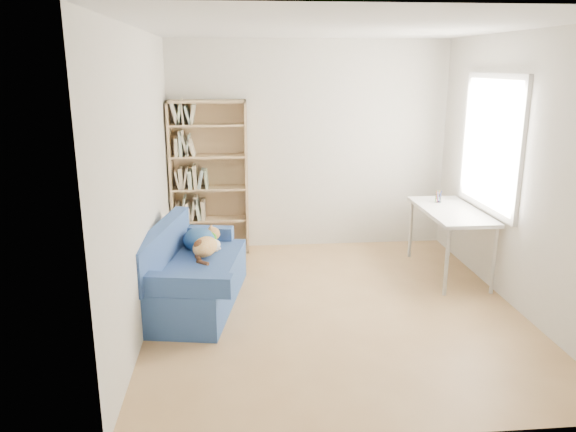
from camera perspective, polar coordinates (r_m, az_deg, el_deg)
The scene contains 6 objects.
ground at distance 5.57m, azimuth 4.68°, elevation -9.20°, with size 4.00×4.00×0.00m, color #A57B4A.
room_shell at distance 5.17m, azimuth 6.10°, elevation 7.76°, with size 3.54×4.04×2.62m.
sofa at distance 5.62m, azimuth -9.77°, elevation -5.77°, with size 1.03×1.74×0.80m.
bookshelf at distance 6.99m, azimuth -7.99°, elevation 3.24°, with size 0.94×0.29×1.89m.
desk at distance 6.45m, azimuth 16.21°, elevation 0.07°, with size 0.60×1.31×0.75m.
pen_cup at distance 6.71m, azimuth 15.02°, elevation 1.80°, with size 0.08×0.08×0.14m.
Camera 1 is at (-0.91, -5.00, 2.29)m, focal length 35.00 mm.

